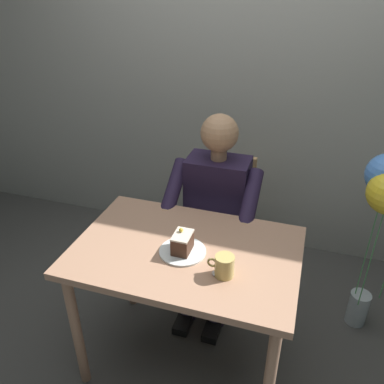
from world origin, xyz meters
name	(u,v)px	position (x,y,z in m)	size (l,w,h in m)	color
ground_plane	(187,356)	(0.00, 0.00, 0.00)	(14.00, 14.00, 0.00)	#4A4A47
cafe_rear_panel	(249,40)	(0.00, -1.30, 1.50)	(6.40, 0.12, 3.00)	#A3A59D
dining_table	(186,265)	(0.00, 0.00, 0.66)	(1.05, 0.71, 0.76)	tan
chair	(220,219)	(0.00, -0.68, 0.50)	(0.42, 0.42, 0.90)	tan
seated_person	(214,214)	(0.00, -0.51, 0.64)	(0.53, 0.58, 1.22)	#251A36
dessert_plate	(183,251)	(0.01, 0.03, 0.76)	(0.22, 0.22, 0.01)	white
cake_slice	(182,242)	(0.01, 0.03, 0.81)	(0.08, 0.11, 0.11)	#472A1C
coffee_cup	(224,266)	(-0.21, 0.12, 0.81)	(0.12, 0.08, 0.10)	tan
dessert_spoon	(217,268)	(-0.18, 0.10, 0.76)	(0.05, 0.14, 0.01)	silver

